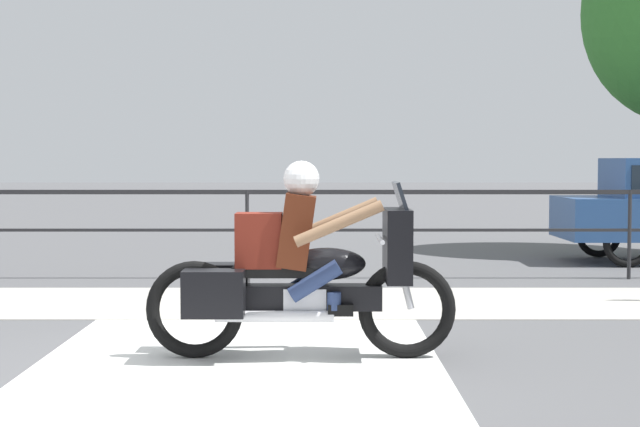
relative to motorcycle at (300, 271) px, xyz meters
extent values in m
plane|color=#565659|center=(-0.80, -0.35, -0.70)|extent=(120.00, 120.00, 0.00)
cube|color=#B7B2A8|center=(-0.80, 3.05, -0.70)|extent=(44.00, 2.40, 0.01)
cube|color=silver|center=(-0.47, -0.55, -0.70)|extent=(3.18, 6.00, 0.01)
cube|color=#232326|center=(-0.80, 5.20, 0.46)|extent=(36.00, 0.04, 0.06)
cube|color=#232326|center=(-0.80, 5.20, -0.05)|extent=(36.00, 0.03, 0.04)
cylinder|color=#232326|center=(-0.80, 5.20, -0.11)|extent=(0.05, 0.05, 1.20)
cylinder|color=#232326|center=(4.30, 5.20, -0.11)|extent=(0.05, 0.05, 1.20)
torus|color=black|center=(0.87, 0.00, -0.31)|extent=(0.79, 0.11, 0.79)
torus|color=black|center=(-0.84, 0.00, -0.31)|extent=(0.79, 0.11, 0.79)
cube|color=black|center=(0.01, 0.00, -0.21)|extent=(1.30, 0.22, 0.20)
cube|color=silver|center=(0.05, 0.00, -0.26)|extent=(0.34, 0.26, 0.26)
ellipsoid|color=black|center=(0.22, 0.00, 0.06)|extent=(0.63, 0.30, 0.26)
cube|color=black|center=(-0.16, 0.00, 0.00)|extent=(0.75, 0.28, 0.08)
cube|color=black|center=(0.79, 0.00, 0.21)|extent=(0.20, 0.62, 0.58)
cube|color=#1E232B|center=(0.81, 0.00, 0.60)|extent=(0.10, 0.52, 0.24)
cylinder|color=silver|center=(0.65, 0.00, 0.26)|extent=(0.04, 0.70, 0.04)
cylinder|color=silver|center=(-0.19, -0.16, -0.34)|extent=(0.94, 0.09, 0.09)
cube|color=black|center=(-0.66, -0.24, -0.15)|extent=(0.48, 0.28, 0.36)
cube|color=black|center=(-0.66, 0.24, -0.15)|extent=(0.48, 0.28, 0.36)
cylinder|color=silver|center=(0.84, 0.00, -0.05)|extent=(0.18, 0.06, 0.52)
cube|color=#4C1E0F|center=(-0.02, 0.00, 0.32)|extent=(0.32, 0.36, 0.62)
sphere|color=#8C6647|center=(0.02, 0.00, 0.72)|extent=(0.23, 0.23, 0.23)
sphere|color=silver|center=(0.02, 0.00, 0.74)|extent=(0.29, 0.29, 0.29)
cylinder|color=navy|center=(0.13, -0.15, -0.06)|extent=(0.44, 0.13, 0.34)
cylinder|color=navy|center=(0.28, -0.15, -0.22)|extent=(0.11, 0.11, 0.14)
cube|color=black|center=(0.33, -0.15, -0.29)|extent=(0.20, 0.10, 0.09)
cylinder|color=navy|center=(0.13, 0.15, -0.06)|extent=(0.44, 0.13, 0.34)
cylinder|color=navy|center=(0.28, 0.15, -0.22)|extent=(0.11, 0.11, 0.14)
cube|color=black|center=(0.33, 0.15, -0.29)|extent=(0.20, 0.10, 0.09)
cylinder|color=#8C6647|center=(0.31, -0.30, 0.40)|extent=(0.70, 0.09, 0.37)
cylinder|color=#8C6647|center=(0.31, 0.30, 0.40)|extent=(0.70, 0.09, 0.37)
cube|color=maroon|center=(-0.32, 0.00, 0.25)|extent=(0.37, 0.28, 0.44)
torus|color=black|center=(4.72, 6.62, -0.33)|extent=(0.74, 0.11, 0.74)
torus|color=black|center=(4.72, 8.12, -0.33)|extent=(0.74, 0.11, 0.74)
camera|label=1|loc=(0.17, -7.81, 0.90)|focal=55.00mm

